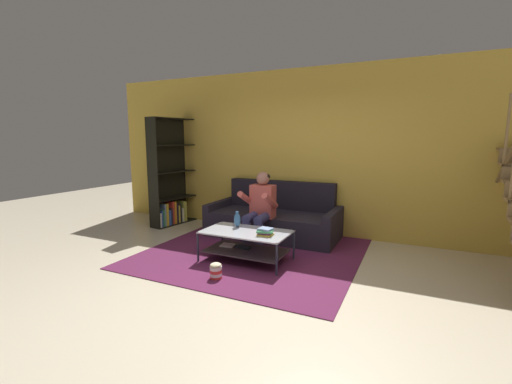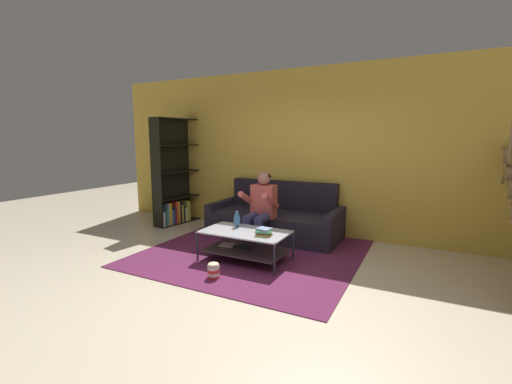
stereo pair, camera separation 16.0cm
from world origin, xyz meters
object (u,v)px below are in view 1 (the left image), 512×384
(coffee_table, at_px, (246,241))
(bookshelf, at_px, (172,185))
(book_stack, at_px, (265,232))
(person_seated_center, at_px, (260,206))
(vase, at_px, (237,220))
(popcorn_tub, at_px, (216,271))
(couch, at_px, (274,219))

(coffee_table, relative_size, bookshelf, 0.57)
(coffee_table, distance_m, book_stack, 0.39)
(person_seated_center, distance_m, vase, 0.61)
(person_seated_center, height_order, popcorn_tub, person_seated_center)
(couch, bearing_deg, vase, -94.33)
(book_stack, distance_m, bookshelf, 3.00)
(vase, bearing_deg, person_seated_center, 81.42)
(vase, distance_m, bookshelf, 2.42)
(vase, distance_m, book_stack, 0.58)
(person_seated_center, height_order, book_stack, person_seated_center)
(vase, xyz_separation_m, book_stack, (0.54, -0.21, -0.06))
(vase, bearing_deg, book_stack, -21.69)
(bookshelf, bearing_deg, couch, 0.24)
(bookshelf, relative_size, popcorn_tub, 10.30)
(couch, relative_size, book_stack, 9.31)
(couch, bearing_deg, bookshelf, -179.76)
(book_stack, height_order, popcorn_tub, book_stack)
(person_seated_center, relative_size, coffee_table, 0.98)
(book_stack, height_order, bookshelf, bookshelf)
(coffee_table, bearing_deg, popcorn_tub, -93.37)
(bookshelf, bearing_deg, vase, -29.16)
(popcorn_tub, bearing_deg, book_stack, 60.20)
(vase, xyz_separation_m, bookshelf, (-2.10, 1.17, 0.25))
(coffee_table, height_order, vase, vase)
(book_stack, bearing_deg, bookshelf, 152.28)
(couch, height_order, book_stack, couch)
(person_seated_center, relative_size, popcorn_tub, 5.78)
(coffee_table, distance_m, popcorn_tub, 0.74)
(vase, relative_size, book_stack, 0.96)
(person_seated_center, xyz_separation_m, bookshelf, (-2.19, 0.58, 0.14))
(couch, height_order, bookshelf, bookshelf)
(bookshelf, height_order, popcorn_tub, bookshelf)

